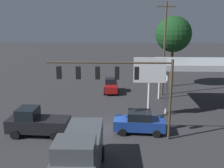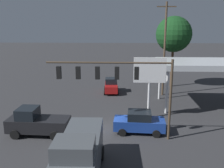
# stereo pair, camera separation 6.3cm
# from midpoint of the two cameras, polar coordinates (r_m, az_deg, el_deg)

# --- Properties ---
(ground_plane) EXTENTS (200.00, 200.00, 0.00)m
(ground_plane) POSITION_cam_midpoint_polar(r_m,az_deg,el_deg) (22.87, -0.13, -10.39)
(ground_plane) COLOR #2D2D30
(traffic_signal_assembly) EXTENTS (9.94, 0.43, 6.66)m
(traffic_signal_assembly) POSITION_cam_midpoint_polar(r_m,az_deg,el_deg) (19.67, 1.22, 1.42)
(traffic_signal_assembly) COLOR #473828
(traffic_signal_assembly) RESTS_ON ground
(utility_pole) EXTENTS (2.40, 0.26, 11.92)m
(utility_pole) POSITION_cam_midpoint_polar(r_m,az_deg,el_deg) (32.92, 11.99, 8.08)
(utility_pole) COLOR #473828
(utility_pole) RESTS_ON ground
(gas_station_canopy) EXTENTS (11.63, 6.42, 5.24)m
(gas_station_canopy) POSITION_cam_midpoint_polar(r_m,az_deg,el_deg) (29.98, 21.76, 4.20)
(gas_station_canopy) COLOR #B2B7BC
(gas_station_canopy) RESTS_ON ground
(price_sign) EXTENTS (3.14, 0.27, 6.14)m
(price_sign) POSITION_cam_midpoint_polar(r_m,az_deg,el_deg) (24.55, 8.68, 2.50)
(price_sign) COLOR silver
(price_sign) RESTS_ON ground
(sedan_waiting) EXTENTS (4.50, 2.26, 1.93)m
(sedan_waiting) POSITION_cam_midpoint_polar(r_m,az_deg,el_deg) (22.13, 6.32, -8.65)
(sedan_waiting) COLOR navy
(sedan_waiting) RESTS_ON ground
(pickup_parked) EXTENTS (5.27, 2.41, 2.40)m
(pickup_parked) POSITION_cam_midpoint_polar(r_m,az_deg,el_deg) (22.45, -16.73, -8.40)
(pickup_parked) COLOR black
(pickup_parked) RESTS_ON ground
(hatchback_crossing) EXTENTS (2.11, 3.88, 1.97)m
(hatchback_crossing) POSITION_cam_midpoint_polar(r_m,az_deg,el_deg) (34.34, -0.14, -0.40)
(hatchback_crossing) COLOR maroon
(hatchback_crossing) RESTS_ON ground
(delivery_truck) EXTENTS (2.66, 6.84, 3.58)m
(delivery_truck) POSITION_cam_midpoint_polar(r_m,az_deg,el_deg) (15.61, -7.17, -15.78)
(delivery_truck) COLOR #474C51
(delivery_truck) RESTS_ON ground
(street_tree) EXTENTS (5.19, 5.19, 10.37)m
(street_tree) POSITION_cam_midpoint_polar(r_m,az_deg,el_deg) (37.88, 13.98, 10.95)
(street_tree) COLOR #4C331E
(street_tree) RESTS_ON ground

